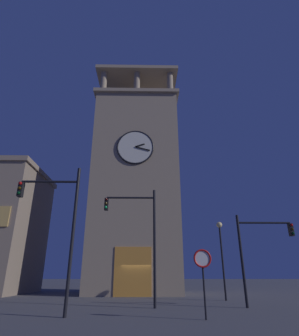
% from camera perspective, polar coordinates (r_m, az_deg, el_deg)
% --- Properties ---
extents(ground_plane, '(200.00, 200.00, 0.00)m').
position_cam_1_polar(ground_plane, '(25.77, -2.82, -25.10)').
color(ground_plane, '#4C4C51').
extents(clocktower, '(9.35, 8.39, 26.98)m').
position_cam_1_polar(clocktower, '(30.23, -2.84, -3.94)').
color(clocktower, gray).
rests_on(clocktower, ground_plane).
extents(traffic_signal_near, '(3.01, 0.41, 6.85)m').
position_cam_1_polar(traffic_signal_near, '(14.18, -18.64, -9.61)').
color(traffic_signal_near, black).
rests_on(traffic_signal_near, ground_plane).
extents(traffic_signal_mid, '(3.42, 0.41, 5.17)m').
position_cam_1_polar(traffic_signal_mid, '(18.24, 21.83, -14.47)').
color(traffic_signal_mid, black).
rests_on(traffic_signal_mid, ground_plane).
extents(traffic_signal_far, '(3.17, 0.41, 6.72)m').
position_cam_1_polar(traffic_signal_far, '(16.94, -2.07, -12.34)').
color(traffic_signal_far, black).
rests_on(traffic_signal_far, ground_plane).
extents(street_lamp, '(0.44, 0.44, 5.56)m').
position_cam_1_polar(street_lamp, '(22.24, 14.66, -15.18)').
color(street_lamp, black).
rests_on(street_lamp, ground_plane).
extents(no_horn_sign, '(0.78, 0.14, 2.77)m').
position_cam_1_polar(no_horn_sign, '(12.77, 11.00, -18.94)').
color(no_horn_sign, black).
rests_on(no_horn_sign, ground_plane).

